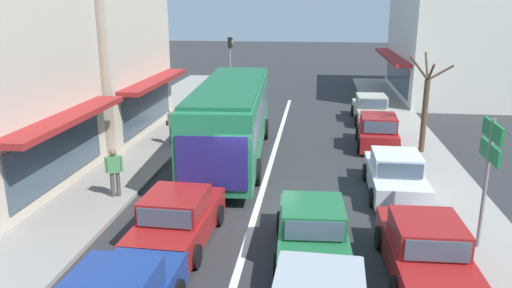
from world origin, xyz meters
The scene contains 18 objects.
ground_plane centered at (0.00, 0.00, 0.00)m, with size 140.00×140.00×0.00m, color #2D2D30.
lane_centre_line centered at (0.00, 4.00, 0.00)m, with size 0.20×28.00×0.01m, color silver.
sidewalk_left centered at (-6.80, 6.00, 0.07)m, with size 5.20×44.00×0.14m, color gray.
kerb_right centered at (6.20, 6.00, 0.06)m, with size 2.80×44.00×0.12m, color gray.
shopfront_mid_block centered at (-10.18, 8.12, 3.45)m, with size 8.50×8.30×6.90m.
building_right_far centered at (11.48, 21.11, 3.75)m, with size 9.26×12.34×7.52m.
city_bus centered at (-1.68, 4.60, 1.88)m, with size 3.16×10.98×3.23m.
sedan_queue_gap_filler centered at (-1.87, -3.11, 0.66)m, with size 2.02×4.26×1.47m.
sedan_behind_bus_mid centered at (1.79, -3.36, 0.66)m, with size 2.05×4.28×1.47m.
parked_sedan_kerb_front centered at (4.48, -4.04, 0.66)m, with size 1.99×4.25×1.47m.
parked_sedan_kerb_second centered at (4.55, 1.38, 0.66)m, with size 1.91×4.20×1.47m.
parked_hatchback_kerb_third centered at (4.57, 7.15, 0.71)m, with size 1.93×3.76×1.54m.
parked_sedan_kerb_rear centered at (4.80, 12.45, 0.66)m, with size 1.95×4.23×1.47m.
traffic_light_downstreet centered at (-3.95, 17.43, 2.85)m, with size 0.33×0.24×4.20m.
directional_road_sign centered at (6.16, -2.59, 2.70)m, with size 0.10×1.40×3.60m.
street_tree_right centered at (6.38, 6.26, 2.05)m, with size 1.82×1.86×4.32m.
pedestrian_with_handbag_near centered at (-4.69, 6.02, 1.07)m, with size 0.52×0.59×1.63m.
pedestrian_browsing_midblock centered at (-4.75, -0.36, 1.07)m, with size 0.52×0.35×1.63m.
Camera 1 is at (1.78, -15.22, 6.37)m, focal length 35.00 mm.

